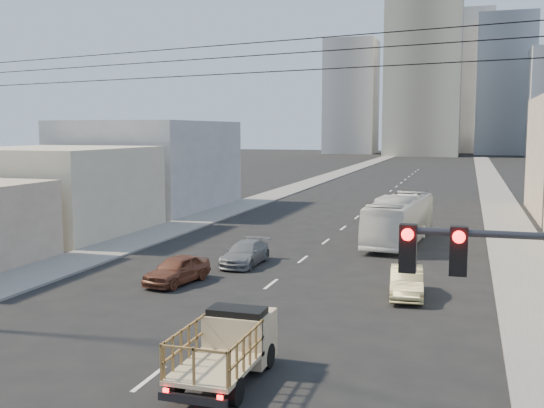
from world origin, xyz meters
The scene contains 17 objects.
ground centered at (0.00, 0.00, 0.00)m, with size 420.00×420.00×0.00m, color black.
sidewalk_left centered at (-11.75, 70.00, 0.06)m, with size 3.50×180.00×0.12m, color slate.
sidewalk_right centered at (11.75, 70.00, 0.06)m, with size 3.50×180.00×0.12m, color slate.
lane_dashes centered at (0.00, 53.00, 0.01)m, with size 0.15×104.00×0.01m.
flatbed_pickup centered at (2.19, 2.65, 1.09)m, with size 1.95×4.41×1.90m.
city_bus centered at (4.60, 27.09, 1.52)m, with size 2.55×10.88×3.03m, color silver.
sedan_brown centered at (-4.28, 12.81, 0.66)m, with size 1.57×3.89×1.33m, color brown.
sedan_tan centered at (6.31, 13.58, 0.65)m, with size 1.37×3.94×1.30m, color tan.
sedan_grey centered at (-2.62, 17.74, 0.62)m, with size 1.74×4.28×1.24m, color slate.
traffic_signal centered at (9.77, -3.51, 4.08)m, with size 3.23×0.35×6.00m.
overhead_wires centered at (0.00, 1.50, 8.97)m, with size 23.01×5.02×0.72m.
bldg_left_mid centered at (-19.00, 24.00, 3.00)m, with size 11.00×12.00×6.00m, color beige.
bldg_left_far centered at (-19.50, 39.00, 4.00)m, with size 12.00×16.00×8.00m, color gray.
high_rise_tower centered at (-4.00, 170.00, 30.00)m, with size 20.00×20.00×60.00m, color gray.
midrise_ne centered at (18.00, 185.00, 20.00)m, with size 16.00×16.00×40.00m, color gray.
midrise_nw centered at (-26.00, 180.00, 17.00)m, with size 15.00×15.00×34.00m, color gray.
midrise_back centered at (6.00, 200.00, 22.00)m, with size 18.00×18.00×44.00m, color gray.
Camera 1 is at (8.70, -13.99, 7.24)m, focal length 42.00 mm.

